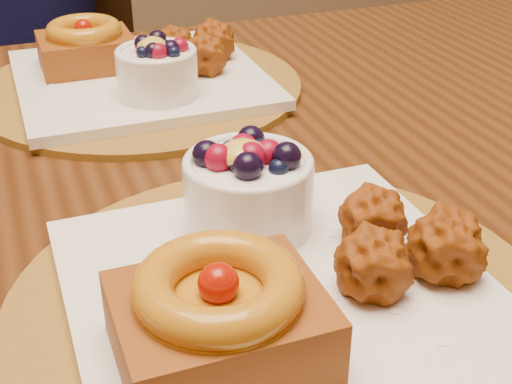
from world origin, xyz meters
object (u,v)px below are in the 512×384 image
place_setting_near (274,273)px  place_setting_far (138,72)px  dining_table (196,239)px  chair_far (59,123)px

place_setting_near → place_setting_far: size_ratio=1.00×
dining_table → place_setting_far: (-0.00, 0.22, 0.10)m
dining_table → place_setting_near: 0.24m
place_setting_far → chair_far: bearing=95.1°
dining_table → place_setting_far: bearing=90.7°
dining_table → place_setting_near: size_ratio=4.21×
place_setting_near → chair_far: 1.11m
place_setting_near → place_setting_far: bearing=89.9°
dining_table → place_setting_near: place_setting_near is taller
dining_table → place_setting_far: 0.24m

